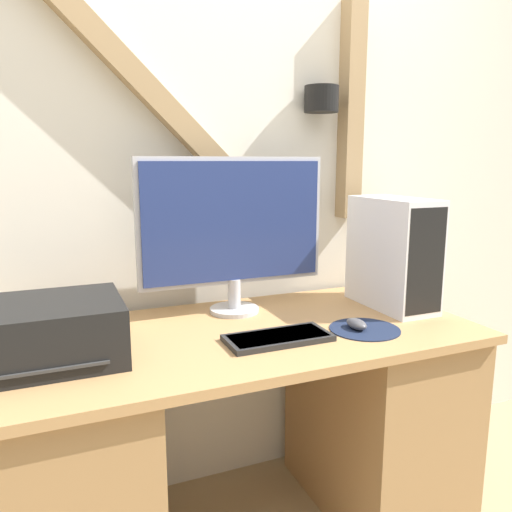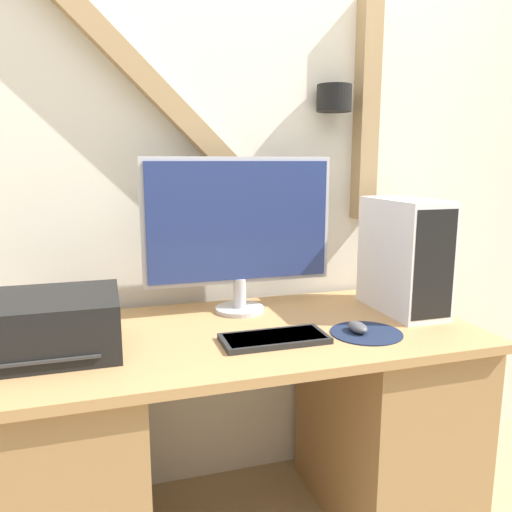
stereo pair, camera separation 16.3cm
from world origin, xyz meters
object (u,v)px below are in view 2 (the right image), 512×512
object	(u,v)px
monitor	(239,226)
computer_tower	(404,256)
keyboard	(274,338)
printer	(53,324)
mouse	(358,327)

from	to	relation	value
monitor	computer_tower	bearing A→B (deg)	-16.04
monitor	computer_tower	distance (m)	0.62
keyboard	printer	xyz separation A→B (m)	(-0.65, 0.11, 0.07)
keyboard	monitor	bearing A→B (deg)	93.46
computer_tower	monitor	bearing A→B (deg)	163.96
mouse	computer_tower	distance (m)	0.38
mouse	monitor	bearing A→B (deg)	131.00
mouse	printer	bearing A→B (deg)	172.80
monitor	keyboard	world-z (taller)	monitor
monitor	keyboard	bearing A→B (deg)	-86.54
monitor	mouse	bearing A→B (deg)	-49.00
keyboard	computer_tower	xyz separation A→B (m)	(0.57, 0.17, 0.20)
printer	computer_tower	bearing A→B (deg)	3.08
keyboard	printer	bearing A→B (deg)	170.44
keyboard	printer	distance (m)	0.66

